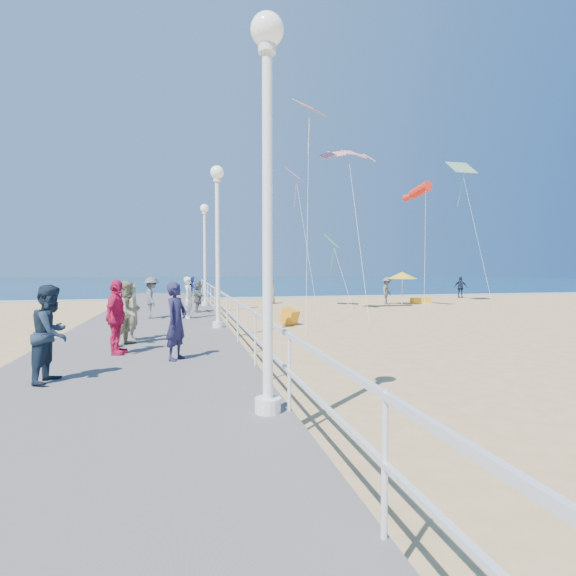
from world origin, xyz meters
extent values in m
plane|color=tan|center=(0.00, 0.00, 0.00)|extent=(160.00, 160.00, 0.00)
cube|color=#0C2C4D|center=(0.00, 65.00, 0.01)|extent=(160.00, 90.00, 0.05)
cube|color=silver|center=(0.00, 20.50, 0.03)|extent=(160.00, 1.20, 0.04)
cube|color=slate|center=(-7.50, 0.00, 0.20)|extent=(5.00, 44.00, 0.40)
cube|color=white|center=(-5.05, 0.00, 1.45)|extent=(0.05, 42.00, 0.06)
cube|color=white|center=(-5.05, 0.00, 0.95)|extent=(0.05, 42.00, 0.04)
cylinder|color=white|center=(-5.35, -9.00, 0.50)|extent=(0.36, 0.36, 0.20)
cylinder|color=white|center=(-5.35, -9.00, 2.85)|extent=(0.14, 0.14, 4.70)
sphere|color=white|center=(-5.35, -9.00, 5.50)|extent=(0.44, 0.44, 0.44)
cylinder|color=white|center=(-5.35, 0.00, 0.50)|extent=(0.36, 0.36, 0.20)
cylinder|color=white|center=(-5.35, 0.00, 2.85)|extent=(0.14, 0.14, 4.70)
sphere|color=white|center=(-5.35, 0.00, 5.50)|extent=(0.44, 0.44, 0.44)
cylinder|color=white|center=(-5.35, 9.00, 0.50)|extent=(0.36, 0.36, 0.20)
cylinder|color=white|center=(-5.35, 9.00, 2.85)|extent=(0.14, 0.14, 4.70)
sphere|color=white|center=(-5.35, 9.00, 5.50)|extent=(0.44, 0.44, 0.44)
imported|color=silver|center=(-6.26, 3.00, 1.22)|extent=(0.55, 0.68, 1.63)
imported|color=#2E3CAD|center=(-6.11, 3.15, 1.65)|extent=(0.40, 0.46, 0.79)
imported|color=#1E1C3E|center=(-6.61, -5.08, 1.23)|extent=(0.65, 0.73, 1.67)
imported|color=tan|center=(-7.84, -2.85, 1.22)|extent=(0.93, 1.00, 1.65)
imported|color=#58575C|center=(-7.68, 3.35, 1.21)|extent=(0.73, 1.12, 1.63)
imported|color=#CD194C|center=(-7.96, -4.15, 1.25)|extent=(0.62, 1.07, 1.71)
imported|color=slate|center=(-5.83, 5.50, 1.11)|extent=(0.51, 1.34, 1.42)
imported|color=gray|center=(-7.81, -2.12, 1.18)|extent=(0.42, 0.60, 1.56)
imported|color=#1A2839|center=(-8.69, -6.51, 1.24)|extent=(0.80, 0.94, 1.68)
imported|color=#5D5D62|center=(6.54, 12.15, 0.89)|extent=(1.27, 1.30, 1.79)
imported|color=#181F35|center=(15.12, 16.75, 0.85)|extent=(0.94, 1.05, 1.71)
imported|color=#7F6F58|center=(-0.80, 14.36, 0.85)|extent=(0.84, 0.98, 1.69)
cube|color=#DF550D|center=(-2.17, 3.12, 0.30)|extent=(0.87, 0.90, 0.74)
cylinder|color=white|center=(7.38, 11.70, 0.90)|extent=(0.05, 0.05, 1.80)
cone|color=yellow|center=(7.38, 11.70, 1.91)|extent=(1.90, 1.90, 0.45)
cube|color=#F9A21A|center=(8.54, 12.03, 0.20)|extent=(0.55, 0.55, 0.40)
cube|color=yellow|center=(9.74, 12.82, 0.20)|extent=(0.55, 0.55, 0.40)
cylinder|color=red|center=(6.76, 8.43, 6.82)|extent=(0.96, 2.40, 1.02)
cube|color=#E454AF|center=(-0.28, 9.68, 7.58)|extent=(1.32, 1.41, 0.71)
cube|color=blue|center=(11.22, 11.17, 8.92)|extent=(1.59, 1.29, 0.95)
cube|color=green|center=(2.39, 11.15, 4.00)|extent=(1.37, 1.51, 0.85)
cube|color=#CA4117|center=(-0.55, 5.93, 10.00)|extent=(1.76, 1.76, 0.69)
camera|label=1|loc=(-6.46, -14.94, 2.36)|focal=28.00mm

